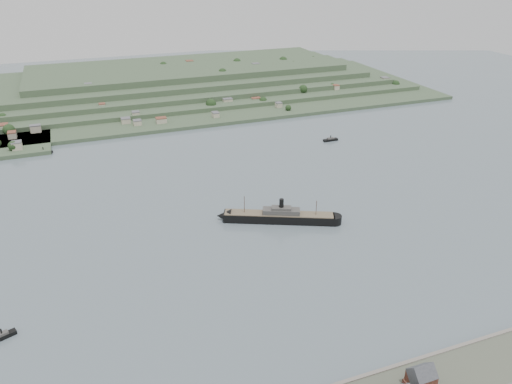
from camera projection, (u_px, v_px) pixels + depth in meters
name	position (u px, v px, depth m)	size (l,w,h in m)	color
ground	(241.00, 231.00, 353.86)	(1400.00, 1400.00, 0.00)	slate
gabled_building	(421.00, 378.00, 220.94)	(10.40, 10.18, 14.09)	#452618
far_peninsula	(167.00, 85.00, 688.65)	(760.00, 309.00, 30.00)	#3D5438
steamship	(276.00, 216.00, 364.42)	(86.09, 45.89, 21.99)	black
tugboat	(2.00, 336.00, 254.84)	(13.80, 8.25, 6.04)	black
ferry_west	(44.00, 152.00, 489.04)	(17.37, 10.88, 6.33)	black
ferry_east	(331.00, 140.00, 521.28)	(15.95, 4.65, 5.96)	black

